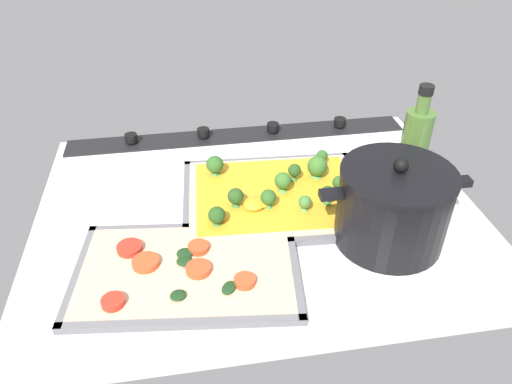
% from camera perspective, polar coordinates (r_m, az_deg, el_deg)
% --- Properties ---
extents(ground_plane, '(0.81, 0.63, 0.03)m').
position_cam_1_polar(ground_plane, '(0.92, 0.21, -2.52)').
color(ground_plane, silver).
extents(stove_control_panel, '(0.78, 0.07, 0.03)m').
position_cam_1_polar(stove_control_panel, '(1.14, -2.07, 6.82)').
color(stove_control_panel, black).
rests_on(stove_control_panel, ground_plane).
extents(baking_tray_front, '(0.37, 0.29, 0.01)m').
position_cam_1_polar(baking_tray_front, '(0.93, 2.32, -0.72)').
color(baking_tray_front, slate).
rests_on(baking_tray_front, ground_plane).
extents(broccoli_pizza, '(0.34, 0.27, 0.06)m').
position_cam_1_polar(broccoli_pizza, '(0.92, 2.29, -0.04)').
color(broccoli_pizza, beige).
rests_on(broccoli_pizza, baking_tray_front).
extents(baking_tray_back, '(0.38, 0.26, 0.01)m').
position_cam_1_polar(baking_tray_back, '(0.79, -8.08, -9.31)').
color(baking_tray_back, slate).
rests_on(baking_tray_back, ground_plane).
extents(veggie_pizza_back, '(0.35, 0.24, 0.02)m').
position_cam_1_polar(veggie_pizza_back, '(0.78, -8.37, -8.95)').
color(veggie_pizza_back, '#DCAA88').
rests_on(veggie_pizza_back, baking_tray_back).
extents(cooking_pot, '(0.25, 0.19, 0.16)m').
position_cam_1_polar(cooking_pot, '(0.83, 15.76, -1.63)').
color(cooking_pot, black).
rests_on(cooking_pot, ground_plane).
extents(oil_bottle, '(0.05, 0.05, 0.22)m').
position_cam_1_polar(oil_bottle, '(0.96, 18.02, 4.84)').
color(oil_bottle, '#476B2D').
rests_on(oil_bottle, ground_plane).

